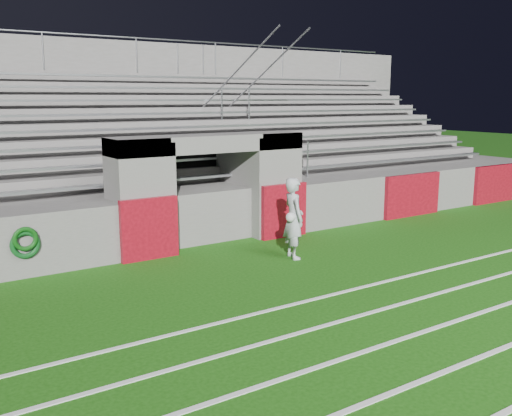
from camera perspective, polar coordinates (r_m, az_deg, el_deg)
ground at (r=11.09m, az=4.34°, el=-7.18°), size 90.00×90.00×0.00m
stadium_structure at (r=17.62m, az=-11.78°, el=4.37°), size 26.00×8.48×5.42m
goalkeeper_with_ball at (r=12.35m, az=3.78°, el=-1.02°), size 0.58×0.73×1.77m
hose_coil at (r=11.74m, az=-22.09°, el=-3.20°), size 0.57×0.15×0.64m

